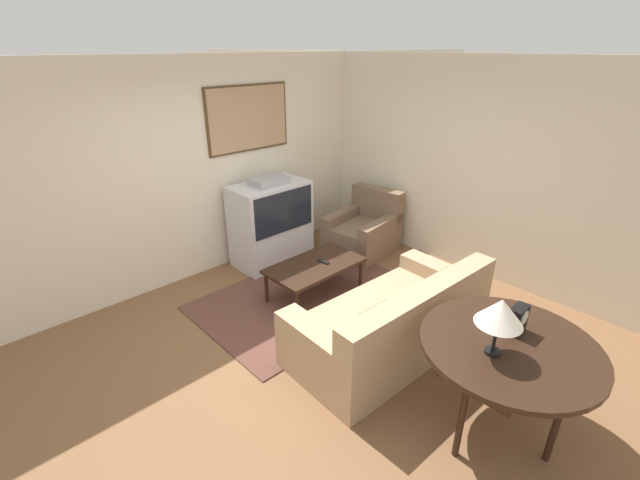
{
  "coord_description": "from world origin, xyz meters",
  "views": [
    {
      "loc": [
        -2.39,
        -2.66,
        2.79
      ],
      "look_at": [
        0.66,
        0.57,
        0.75
      ],
      "focal_mm": 24.0,
      "sensor_mm": 36.0,
      "label": 1
    }
  ],
  "objects_px": {
    "console_table": "(509,351)",
    "table_lamp": "(500,313)",
    "tv": "(271,223)",
    "mantel_clock": "(518,319)",
    "couch": "(392,324)",
    "armchair": "(363,232)",
    "coffee_table": "(315,267)"
  },
  "relations": [
    {
      "from": "console_table",
      "to": "table_lamp",
      "type": "bearing_deg",
      "value": 165.71
    },
    {
      "from": "tv",
      "to": "mantel_clock",
      "type": "xyz_separation_m",
      "value": [
        -0.32,
        -3.46,
        0.35
      ]
    },
    {
      "from": "couch",
      "to": "console_table",
      "type": "bearing_deg",
      "value": 84.36
    },
    {
      "from": "armchair",
      "to": "coffee_table",
      "type": "xyz_separation_m",
      "value": [
        -1.37,
        -0.44,
        0.1
      ]
    },
    {
      "from": "couch",
      "to": "armchair",
      "type": "xyz_separation_m",
      "value": [
        1.51,
        1.7,
        -0.01
      ]
    },
    {
      "from": "mantel_clock",
      "to": "tv",
      "type": "bearing_deg",
      "value": 84.69
    },
    {
      "from": "tv",
      "to": "table_lamp",
      "type": "bearing_deg",
      "value": -101.19
    },
    {
      "from": "armchair",
      "to": "console_table",
      "type": "relative_size",
      "value": 0.82
    },
    {
      "from": "tv",
      "to": "coffee_table",
      "type": "relative_size",
      "value": 1.07
    },
    {
      "from": "armchair",
      "to": "mantel_clock",
      "type": "height_order",
      "value": "mantel_clock"
    },
    {
      "from": "armchair",
      "to": "mantel_clock",
      "type": "distance_m",
      "value": 3.26
    },
    {
      "from": "table_lamp",
      "to": "mantel_clock",
      "type": "xyz_separation_m",
      "value": [
        0.36,
        -0.0,
        -0.23
      ]
    },
    {
      "from": "couch",
      "to": "armchair",
      "type": "relative_size",
      "value": 1.95
    },
    {
      "from": "tv",
      "to": "table_lamp",
      "type": "xyz_separation_m",
      "value": [
        -0.68,
        -3.46,
        0.58
      ]
    },
    {
      "from": "couch",
      "to": "console_table",
      "type": "height_order",
      "value": "couch"
    },
    {
      "from": "couch",
      "to": "console_table",
      "type": "relative_size",
      "value": 1.59
    },
    {
      "from": "coffee_table",
      "to": "mantel_clock",
      "type": "distance_m",
      "value": 2.44
    },
    {
      "from": "mantel_clock",
      "to": "table_lamp",
      "type": "bearing_deg",
      "value": 179.84
    },
    {
      "from": "tv",
      "to": "armchair",
      "type": "xyz_separation_m",
      "value": [
        1.18,
        -0.64,
        -0.29
      ]
    },
    {
      "from": "tv",
      "to": "table_lamp",
      "type": "height_order",
      "value": "table_lamp"
    },
    {
      "from": "armchair",
      "to": "coffee_table",
      "type": "bearing_deg",
      "value": -79.61
    },
    {
      "from": "mantel_clock",
      "to": "couch",
      "type": "bearing_deg",
      "value": 90.14
    },
    {
      "from": "couch",
      "to": "armchair",
      "type": "distance_m",
      "value": 2.27
    },
    {
      "from": "armchair",
      "to": "mantel_clock",
      "type": "xyz_separation_m",
      "value": [
        -1.5,
        -2.82,
        0.64
      ]
    },
    {
      "from": "coffee_table",
      "to": "console_table",
      "type": "distance_m",
      "value": 2.47
    },
    {
      "from": "armchair",
      "to": "coffee_table",
      "type": "relative_size",
      "value": 0.92
    },
    {
      "from": "couch",
      "to": "mantel_clock",
      "type": "relative_size",
      "value": 9.49
    },
    {
      "from": "table_lamp",
      "to": "armchair",
      "type": "bearing_deg",
      "value": 56.47
    },
    {
      "from": "couch",
      "to": "table_lamp",
      "type": "xyz_separation_m",
      "value": [
        -0.36,
        -1.11,
        0.85
      ]
    },
    {
      "from": "tv",
      "to": "console_table",
      "type": "xyz_separation_m",
      "value": [
        -0.49,
        -3.51,
        0.17
      ]
    },
    {
      "from": "console_table",
      "to": "table_lamp",
      "type": "height_order",
      "value": "table_lamp"
    },
    {
      "from": "coffee_table",
      "to": "console_table",
      "type": "xyz_separation_m",
      "value": [
        -0.3,
        -2.42,
        0.36
      ]
    }
  ]
}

